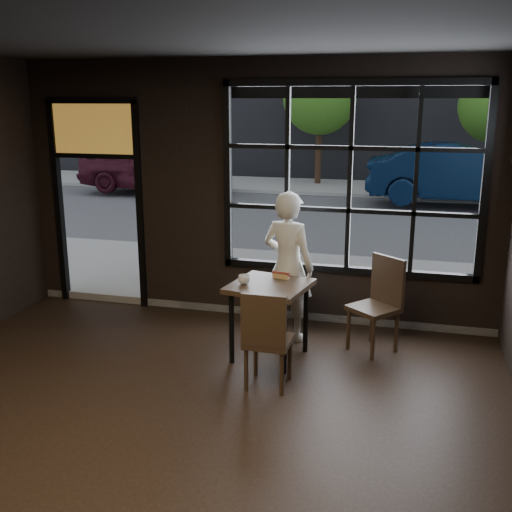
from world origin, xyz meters
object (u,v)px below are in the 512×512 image
(cafe_table, at_px, (269,321))
(navy_car, at_px, (460,174))
(chair_near, at_px, (268,338))
(man, at_px, (288,266))

(cafe_table, height_order, navy_car, navy_car)
(chair_near, bearing_deg, man, -86.17)
(man, distance_m, navy_car, 9.91)
(navy_car, bearing_deg, cafe_table, 165.12)
(chair_near, xyz_separation_m, navy_car, (2.40, 10.85, 0.37))
(cafe_table, distance_m, chair_near, 0.67)
(cafe_table, xyz_separation_m, chair_near, (0.14, -0.65, 0.08))
(cafe_table, bearing_deg, navy_car, 86.67)
(man, bearing_deg, cafe_table, 101.44)
(cafe_table, bearing_deg, chair_near, -66.73)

